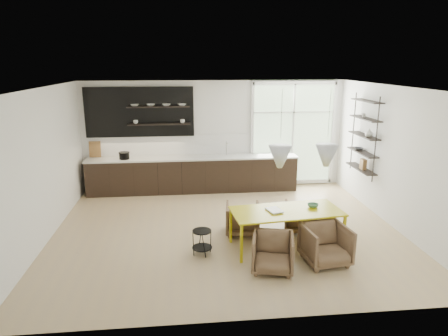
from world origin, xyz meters
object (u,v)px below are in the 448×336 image
armchair_back_right (300,217)px  wire_stool (202,239)px  dining_table (287,213)px  armchair_back_left (242,219)px  armchair_front_right (326,245)px  armchair_front_left (273,253)px

armchair_back_right → wire_stool: (-2.05, -0.82, -0.00)m
wire_stool → armchair_back_right: bearing=21.8°
dining_table → armchair_back_right: bearing=49.0°
dining_table → armchair_back_left: dining_table is taller
armchair_back_left → armchair_front_right: armchair_front_right is taller
dining_table → armchair_front_right: (0.53, -0.66, -0.34)m
armchair_front_right → dining_table: bearing=121.5°
armchair_front_left → wire_stool: bearing=161.8°
armchair_front_left → wire_stool: (-1.14, 0.69, -0.02)m
armchair_front_right → armchair_back_right: bearing=84.5°
dining_table → wire_stool: (-1.56, -0.12, -0.39)m
armchair_back_left → armchair_front_right: size_ratio=0.91×
armchair_back_left → armchair_back_right: 1.19m
dining_table → wire_stool: bearing=178.1°
armchair_back_right → armchair_front_right: size_ratio=0.88×
armchair_front_left → armchair_front_right: bearing=22.0°
armchair_front_left → dining_table: bearing=75.3°
dining_table → armchair_front_right: dining_table is taller
armchair_front_left → armchair_back_right: bearing=71.9°
dining_table → armchair_front_left: (-0.43, -0.81, -0.37)m
armchair_back_right → armchair_front_right: 1.37m
armchair_back_left → armchair_front_left: bearing=107.8°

